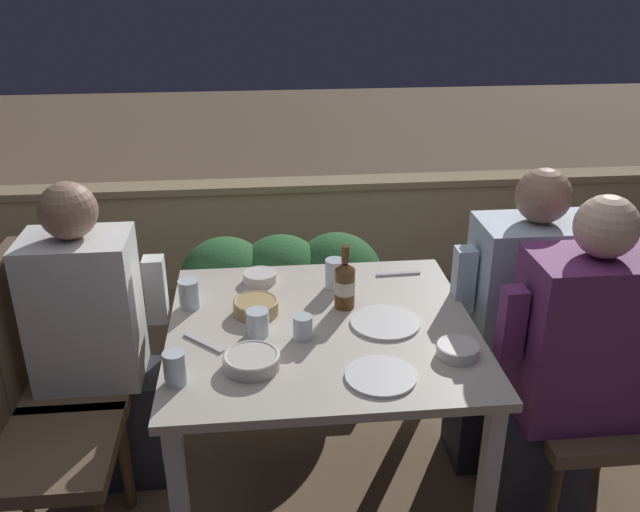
% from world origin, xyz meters
% --- Properties ---
extents(ground_plane, '(16.00, 16.00, 0.00)m').
position_xyz_m(ground_plane, '(0.00, 0.00, 0.00)').
color(ground_plane, '#7A6047').
extents(parapet_wall, '(9.00, 0.18, 0.63)m').
position_xyz_m(parapet_wall, '(0.00, 1.83, 0.32)').
color(parapet_wall, tan).
rests_on(parapet_wall, ground_plane).
extents(dining_table, '(1.01, 0.95, 0.72)m').
position_xyz_m(dining_table, '(0.00, 0.00, 0.64)').
color(dining_table, '#BCB2A3').
rests_on(dining_table, ground_plane).
extents(planter_hedge, '(0.94, 0.47, 0.66)m').
position_xyz_m(planter_hedge, '(-0.10, 0.89, 0.37)').
color(planter_hedge, brown).
rests_on(planter_hedge, ground_plane).
extents(chair_left_near, '(0.43, 0.42, 0.92)m').
position_xyz_m(chair_left_near, '(-0.98, -0.19, 0.55)').
color(chair_left_near, brown).
rests_on(chair_left_near, ground_plane).
extents(chair_left_far, '(0.43, 0.42, 0.92)m').
position_xyz_m(chair_left_far, '(-0.98, 0.19, 0.55)').
color(chair_left_far, brown).
rests_on(chair_left_far, ground_plane).
extents(person_white_polo, '(0.47, 0.26, 1.18)m').
position_xyz_m(person_white_polo, '(-0.77, 0.19, 0.60)').
color(person_white_polo, '#282833').
rests_on(person_white_polo, ground_plane).
extents(chair_right_near, '(0.43, 0.42, 0.92)m').
position_xyz_m(chair_right_near, '(0.99, -0.18, 0.55)').
color(chair_right_near, brown).
rests_on(chair_right_near, ground_plane).
extents(person_purple_stripe, '(0.49, 0.26, 1.21)m').
position_xyz_m(person_purple_stripe, '(0.79, -0.18, 0.61)').
color(person_purple_stripe, '#282833').
rests_on(person_purple_stripe, ground_plane).
extents(chair_right_far, '(0.43, 0.42, 0.92)m').
position_xyz_m(chair_right_far, '(0.94, 0.15, 0.55)').
color(chair_right_far, brown).
rests_on(chair_right_far, ground_plane).
extents(person_blue_shirt, '(0.49, 0.26, 1.19)m').
position_xyz_m(person_blue_shirt, '(0.74, 0.15, 0.60)').
color(person_blue_shirt, '#282833').
rests_on(person_blue_shirt, ground_plane).
extents(beer_bottle, '(0.07, 0.07, 0.23)m').
position_xyz_m(beer_bottle, '(0.09, 0.12, 0.81)').
color(beer_bottle, brown).
rests_on(beer_bottle, dining_table).
extents(plate_0, '(0.23, 0.23, 0.01)m').
position_xyz_m(plate_0, '(0.21, -0.01, 0.73)').
color(plate_0, white).
rests_on(plate_0, dining_table).
extents(plate_1, '(0.21, 0.21, 0.01)m').
position_xyz_m(plate_1, '(0.14, -0.31, 0.73)').
color(plate_1, white).
rests_on(plate_1, dining_table).
extents(bowl_0, '(0.12, 0.12, 0.04)m').
position_xyz_m(bowl_0, '(-0.20, 0.35, 0.74)').
color(bowl_0, silver).
rests_on(bowl_0, dining_table).
extents(bowl_1, '(0.15, 0.15, 0.05)m').
position_xyz_m(bowl_1, '(-0.22, 0.10, 0.75)').
color(bowl_1, tan).
rests_on(bowl_1, dining_table).
extents(bowl_2, '(0.13, 0.13, 0.04)m').
position_xyz_m(bowl_2, '(0.39, -0.22, 0.75)').
color(bowl_2, silver).
rests_on(bowl_2, dining_table).
extents(bowl_3, '(0.17, 0.17, 0.05)m').
position_xyz_m(bowl_3, '(-0.23, -0.22, 0.75)').
color(bowl_3, beige).
rests_on(bowl_3, dining_table).
extents(glass_cup_0, '(0.06, 0.06, 0.08)m').
position_xyz_m(glass_cup_0, '(-0.07, -0.07, 0.76)').
color(glass_cup_0, silver).
rests_on(glass_cup_0, dining_table).
extents(glass_cup_1, '(0.07, 0.07, 0.10)m').
position_xyz_m(glass_cup_1, '(-0.45, -0.28, 0.77)').
color(glass_cup_1, silver).
rests_on(glass_cup_1, dining_table).
extents(glass_cup_2, '(0.07, 0.07, 0.11)m').
position_xyz_m(glass_cup_2, '(0.07, 0.27, 0.78)').
color(glass_cup_2, silver).
rests_on(glass_cup_2, dining_table).
extents(glass_cup_3, '(0.07, 0.07, 0.10)m').
position_xyz_m(glass_cup_3, '(-0.44, 0.17, 0.77)').
color(glass_cup_3, silver).
rests_on(glass_cup_3, dining_table).
extents(glass_cup_4, '(0.07, 0.07, 0.08)m').
position_xyz_m(glass_cup_4, '(-0.21, -0.03, 0.76)').
color(glass_cup_4, silver).
rests_on(glass_cup_4, dining_table).
extents(fork_0, '(0.17, 0.03, 0.01)m').
position_xyz_m(fork_0, '(0.33, 0.35, 0.73)').
color(fork_0, silver).
rests_on(fork_0, dining_table).
extents(fork_1, '(0.14, 0.13, 0.01)m').
position_xyz_m(fork_1, '(-0.38, -0.08, 0.73)').
color(fork_1, silver).
rests_on(fork_1, dining_table).
extents(potted_plant, '(0.29, 0.29, 0.63)m').
position_xyz_m(potted_plant, '(-1.21, 0.63, 0.39)').
color(potted_plant, brown).
rests_on(potted_plant, ground_plane).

